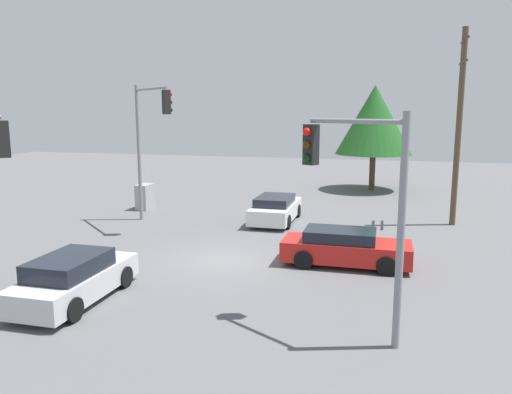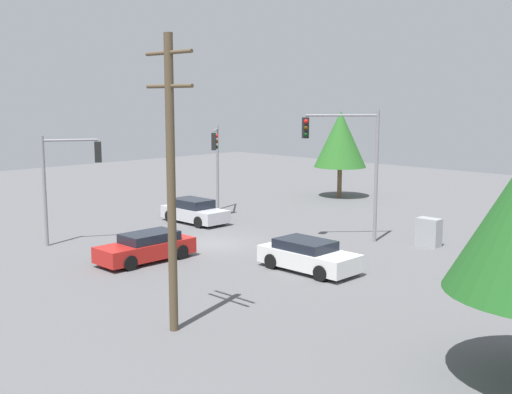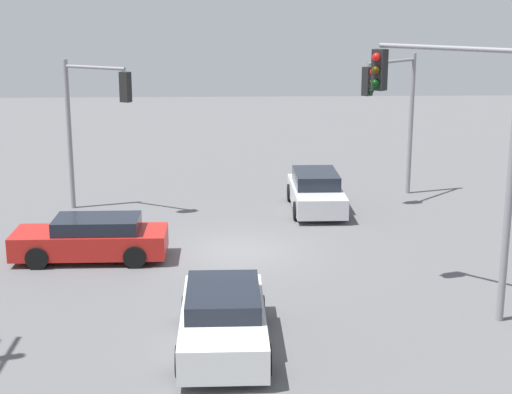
{
  "view_description": "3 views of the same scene",
  "coord_description": "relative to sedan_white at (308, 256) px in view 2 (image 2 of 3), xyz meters",
  "views": [
    {
      "loc": [
        17.15,
        5.7,
        5.61
      ],
      "look_at": [
        -1.42,
        0.83,
        2.22
      ],
      "focal_mm": 35.0,
      "sensor_mm": 36.0,
      "label": 1
    },
    {
      "loc": [
        -24.3,
        21.18,
        7.43
      ],
      "look_at": [
        -2.62,
        -0.7,
        2.64
      ],
      "focal_mm": 45.0,
      "sensor_mm": 36.0,
      "label": 2
    },
    {
      "loc": [
        -23.41,
        0.33,
        7.69
      ],
      "look_at": [
        -3.34,
        -0.48,
        2.6
      ],
      "focal_mm": 55.0,
      "sensor_mm": 36.0,
      "label": 3
    }
  ],
  "objects": [
    {
      "name": "ground_plane",
      "position": [
        6.9,
        -0.41,
        -0.66
      ],
      "size": [
        80.0,
        80.0,
        0.0
      ],
      "primitive_type": "plane",
      "color": "#5B5B5E"
    },
    {
      "name": "sedan_white",
      "position": [
        0.0,
        0.0,
        0.0
      ],
      "size": [
        4.47,
        2.01,
        1.34
      ],
      "rotation": [
        0.0,
        0.0,
        1.57
      ],
      "color": "silver",
      "rests_on": "ground_plane"
    },
    {
      "name": "traffic_signal_main",
      "position": [
        11.89,
        4.69,
        3.12
      ],
      "size": [
        1.64,
        2.62,
        5.57
      ],
      "rotation": [
        0.0,
        0.0,
        4.19
      ],
      "color": "gray",
      "rests_on": "ground_plane"
    },
    {
      "name": "sedan_red",
      "position": [
        6.3,
        3.98,
        -0.01
      ],
      "size": [
        1.87,
        4.59,
        1.32
      ],
      "color": "red",
      "rests_on": "ground_plane"
    },
    {
      "name": "traffic_signal_aux",
      "position": [
        2.18,
        -5.73,
        3.97
      ],
      "size": [
        2.79,
        3.04,
        6.79
      ],
      "rotation": [
        0.0,
        0.0,
        0.83
      ],
      "color": "gray",
      "rests_on": "ground_plane"
    },
    {
      "name": "utility_pole_tall",
      "position": [
        -1.59,
        8.57,
        4.31
      ],
      "size": [
        2.2,
        0.28,
        9.37
      ],
      "color": "brown",
      "rests_on": "ground_plane"
    },
    {
      "name": "traffic_signal_cross",
      "position": [
        13.29,
        -6.57,
        3.19
      ],
      "size": [
        2.48,
        2.51,
        5.64
      ],
      "rotation": [
        0.0,
        0.0,
        2.35
      ],
      "color": "gray",
      "rests_on": "ground_plane"
    },
    {
      "name": "electrical_cabinet",
      "position": [
        -1.3,
        -7.87,
        0.05
      ],
      "size": [
        1.18,
        0.68,
        1.42
      ],
      "primitive_type": "cube",
      "color": "#9EA0A3",
      "rests_on": "ground_plane"
    },
    {
      "name": "sedan_silver",
      "position": [
        11.82,
        -3.47,
        0.02
      ],
      "size": [
        4.4,
        1.92,
        1.42
      ],
      "rotation": [
        0.0,
        0.0,
        1.57
      ],
      "color": "silver",
      "rests_on": "ground_plane"
    },
    {
      "name": "tree_behind",
      "position": [
        11.78,
        -17.62,
        3.7
      ],
      "size": [
        3.9,
        3.9,
        6.47
      ],
      "color": "brown",
      "rests_on": "ground_plane"
    }
  ]
}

